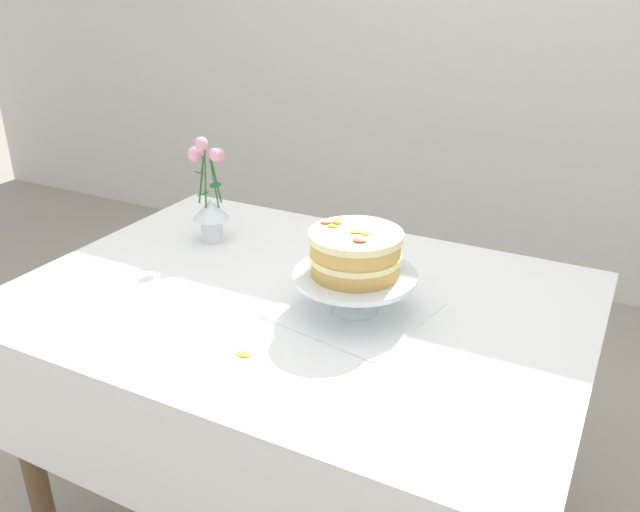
% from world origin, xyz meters
% --- Properties ---
extents(dining_table, '(1.40, 1.00, 0.74)m').
position_xyz_m(dining_table, '(0.00, -0.03, 0.65)').
color(dining_table, white).
rests_on(dining_table, ground).
extents(linen_napkin, '(0.37, 0.37, 0.00)m').
position_xyz_m(linen_napkin, '(0.16, -0.01, 0.74)').
color(linen_napkin, white).
rests_on(linen_napkin, dining_table).
extents(cake_stand, '(0.29, 0.29, 0.10)m').
position_xyz_m(cake_stand, '(0.16, -0.01, 0.82)').
color(cake_stand, silver).
rests_on(cake_stand, linen_napkin).
extents(layer_cake, '(0.22, 0.22, 0.11)m').
position_xyz_m(layer_cake, '(0.16, -0.01, 0.89)').
color(layer_cake, tan).
rests_on(layer_cake, cake_stand).
extents(flower_vase, '(0.12, 0.12, 0.32)m').
position_xyz_m(flower_vase, '(-0.40, 0.19, 0.86)').
color(flower_vase, silver).
rests_on(flower_vase, dining_table).
extents(loose_petal_0, '(0.04, 0.03, 0.00)m').
position_xyz_m(loose_petal_0, '(0.03, -0.29, 0.74)').
color(loose_petal_0, yellow).
rests_on(loose_petal_0, dining_table).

